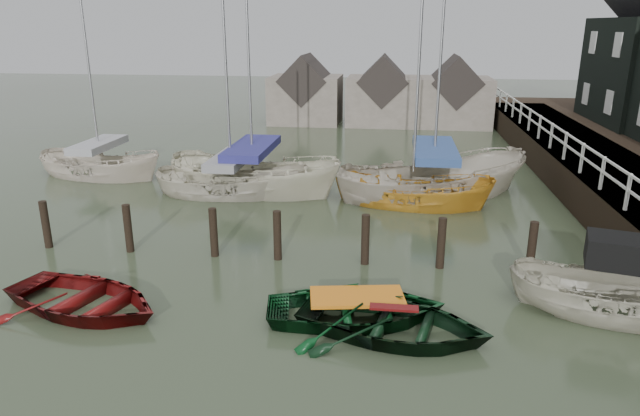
# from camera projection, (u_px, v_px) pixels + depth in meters

# --- Properties ---
(ground) EXTENTS (120.00, 120.00, 0.00)m
(ground) POSITION_uv_depth(u_px,v_px,m) (304.00, 314.00, 12.79)
(ground) COLOR #303824
(ground) RESTS_ON ground
(pier) EXTENTS (3.04, 32.00, 2.70)m
(pier) POSITION_uv_depth(u_px,v_px,m) (603.00, 182.00, 20.82)
(pier) COLOR black
(pier) RESTS_ON ground
(mooring_pilings) EXTENTS (13.72, 0.22, 1.80)m
(mooring_pilings) POSITION_uv_depth(u_px,v_px,m) (281.00, 242.00, 15.60)
(mooring_pilings) COLOR black
(mooring_pilings) RESTS_ON ground
(far_sheds) EXTENTS (14.00, 4.08, 4.39)m
(far_sheds) POSITION_uv_depth(u_px,v_px,m) (380.00, 95.00, 36.64)
(far_sheds) COLOR #665B51
(far_sheds) RESTS_ON ground
(rowboat_red) EXTENTS (4.61, 3.87, 0.82)m
(rowboat_red) POSITION_uv_depth(u_px,v_px,m) (86.00, 310.00, 12.96)
(rowboat_red) COLOR #570C0C
(rowboat_red) RESTS_ON ground
(rowboat_green) EXTENTS (4.32, 3.40, 0.81)m
(rowboat_green) POSITION_uv_depth(u_px,v_px,m) (357.00, 320.00, 12.53)
(rowboat_green) COLOR black
(rowboat_green) RESTS_ON ground
(rowboat_dkgreen) EXTENTS (4.55, 3.68, 0.83)m
(rowboat_dkgreen) POSITION_uv_depth(u_px,v_px,m) (393.00, 335.00, 11.93)
(rowboat_dkgreen) COLOR black
(rowboat_dkgreen) RESTS_ON ground
(motorboat) EXTENTS (4.76, 2.78, 2.67)m
(motorboat) POSITION_uv_depth(u_px,v_px,m) (611.00, 313.00, 12.64)
(motorboat) COLOR #B8B49D
(motorboat) RESTS_ON ground
(sailboat_a) EXTENTS (5.99, 2.55, 10.04)m
(sailboat_a) POSITION_uv_depth(u_px,v_px,m) (232.00, 193.00, 21.75)
(sailboat_a) COLOR beige
(sailboat_a) RESTS_ON ground
(sailboat_b) EXTENTS (7.76, 4.52, 12.29)m
(sailboat_b) POSITION_uv_depth(u_px,v_px,m) (253.00, 189.00, 22.31)
(sailboat_b) COLOR beige
(sailboat_b) RESTS_ON ground
(sailboat_c) EXTENTS (5.97, 3.03, 10.74)m
(sailboat_c) POSITION_uv_depth(u_px,v_px,m) (412.00, 204.00, 20.57)
(sailboat_c) COLOR gold
(sailboat_c) RESTS_ON ground
(sailboat_d) EXTENTS (8.18, 5.64, 12.52)m
(sailboat_d) POSITION_uv_depth(u_px,v_px,m) (432.00, 194.00, 21.61)
(sailboat_d) COLOR #B8AE9D
(sailboat_d) RESTS_ON ground
(sailboat_e) EXTENTS (6.18, 3.27, 9.18)m
(sailboat_e) POSITION_uv_depth(u_px,v_px,m) (102.00, 175.00, 24.34)
(sailboat_e) COLOR beige
(sailboat_e) RESTS_ON ground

